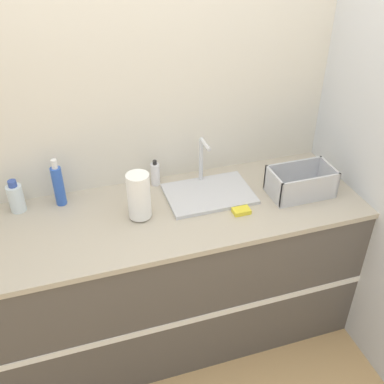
{
  "coord_description": "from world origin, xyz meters",
  "views": [
    {
      "loc": [
        -0.48,
        -1.5,
        2.32
      ],
      "look_at": [
        0.09,
        0.31,
        1.04
      ],
      "focal_mm": 42.0,
      "sensor_mm": 36.0,
      "label": 1
    }
  ],
  "objects_px": {
    "bottle_clear": "(16,197)",
    "dish_rack": "(301,184)",
    "paper_towel_roll": "(139,196)",
    "bottle_blue": "(58,185)",
    "soap_dispenser": "(155,174)",
    "sink": "(209,191)"
  },
  "relations": [
    {
      "from": "bottle_blue",
      "to": "bottle_clear",
      "type": "bearing_deg",
      "value": 178.34
    },
    {
      "from": "dish_rack",
      "to": "bottle_clear",
      "type": "height_order",
      "value": "bottle_clear"
    },
    {
      "from": "bottle_blue",
      "to": "bottle_clear",
      "type": "xyz_separation_m",
      "value": [
        -0.22,
        0.01,
        -0.04
      ]
    },
    {
      "from": "sink",
      "to": "bottle_clear",
      "type": "height_order",
      "value": "sink"
    },
    {
      "from": "dish_rack",
      "to": "bottle_blue",
      "type": "height_order",
      "value": "bottle_blue"
    },
    {
      "from": "bottle_blue",
      "to": "soap_dispenser",
      "type": "xyz_separation_m",
      "value": [
        0.53,
        0.03,
        -0.05
      ]
    },
    {
      "from": "sink",
      "to": "bottle_blue",
      "type": "bearing_deg",
      "value": 168.55
    },
    {
      "from": "paper_towel_roll",
      "to": "dish_rack",
      "type": "distance_m",
      "value": 0.89
    },
    {
      "from": "bottle_blue",
      "to": "bottle_clear",
      "type": "distance_m",
      "value": 0.22
    },
    {
      "from": "paper_towel_roll",
      "to": "soap_dispenser",
      "type": "relative_size",
      "value": 1.64
    },
    {
      "from": "soap_dispenser",
      "to": "paper_towel_roll",
      "type": "bearing_deg",
      "value": -118.22
    },
    {
      "from": "paper_towel_roll",
      "to": "bottle_blue",
      "type": "relative_size",
      "value": 0.94
    },
    {
      "from": "bottle_clear",
      "to": "soap_dispenser",
      "type": "distance_m",
      "value": 0.75
    },
    {
      "from": "bottle_clear",
      "to": "soap_dispenser",
      "type": "xyz_separation_m",
      "value": [
        0.75,
        0.03,
        -0.01
      ]
    },
    {
      "from": "bottle_blue",
      "to": "soap_dispenser",
      "type": "distance_m",
      "value": 0.53
    },
    {
      "from": "bottle_clear",
      "to": "dish_rack",
      "type": "bearing_deg",
      "value": -11.63
    },
    {
      "from": "sink",
      "to": "dish_rack",
      "type": "xyz_separation_m",
      "value": [
        0.48,
        -0.14,
        0.04
      ]
    },
    {
      "from": "sink",
      "to": "soap_dispenser",
      "type": "distance_m",
      "value": 0.32
    },
    {
      "from": "bottle_blue",
      "to": "soap_dispenser",
      "type": "height_order",
      "value": "bottle_blue"
    },
    {
      "from": "dish_rack",
      "to": "bottle_blue",
      "type": "xyz_separation_m",
      "value": [
        -1.26,
        0.3,
        0.06
      ]
    },
    {
      "from": "paper_towel_roll",
      "to": "soap_dispenser",
      "type": "height_order",
      "value": "paper_towel_roll"
    },
    {
      "from": "paper_towel_roll",
      "to": "bottle_clear",
      "type": "bearing_deg",
      "value": 157.26
    }
  ]
}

